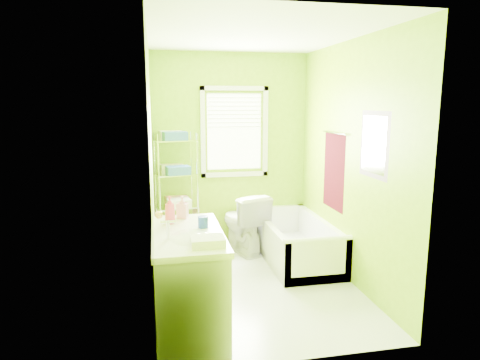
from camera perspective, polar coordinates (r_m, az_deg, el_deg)
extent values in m
plane|color=silver|center=(4.81, 1.89, -13.56)|extent=(2.90, 2.90, 0.00)
cube|color=#7EAD08|center=(5.85, -1.26, 3.99)|extent=(2.10, 0.04, 2.60)
cube|color=#7EAD08|center=(3.07, 8.18, -1.97)|extent=(2.10, 0.04, 2.60)
cube|color=#7EAD08|center=(4.33, -11.67, 1.50)|extent=(0.04, 2.90, 2.60)
cube|color=#7EAD08|center=(4.79, 14.31, 2.24)|extent=(0.04, 2.90, 2.60)
cube|color=white|center=(4.44, 2.10, 18.76)|extent=(2.10, 2.90, 0.04)
cube|color=white|center=(5.83, -0.77, 6.43)|extent=(0.74, 0.01, 1.01)
cube|color=white|center=(5.88, -0.72, 0.77)|extent=(0.92, 0.05, 0.06)
cube|color=white|center=(5.80, -0.75, 12.14)|extent=(0.92, 0.05, 0.06)
cube|color=white|center=(5.75, -4.98, 6.34)|extent=(0.06, 0.05, 1.22)
cube|color=white|center=(5.90, 3.40, 6.46)|extent=(0.06, 0.05, 1.22)
cube|color=white|center=(5.79, -0.73, 9.28)|extent=(0.72, 0.02, 0.50)
cube|color=white|center=(3.42, -11.36, -6.02)|extent=(0.02, 0.80, 2.00)
sphere|color=gold|center=(3.73, -10.78, -4.58)|extent=(0.07, 0.07, 0.07)
cube|color=#41070E|center=(5.12, 12.41, 1.13)|extent=(0.02, 0.58, 0.90)
cylinder|color=silver|center=(5.07, 12.45, 6.16)|extent=(0.02, 0.62, 0.02)
cube|color=#CC5972|center=(4.27, 17.48, 4.51)|extent=(0.02, 0.54, 0.64)
cube|color=white|center=(4.27, 17.38, 4.51)|extent=(0.01, 0.44, 0.54)
cube|color=white|center=(5.52, 7.24, -9.79)|extent=(0.76, 1.64, 0.11)
cube|color=white|center=(5.37, 3.76, -8.18)|extent=(0.08, 1.64, 0.49)
cube|color=white|center=(5.58, 10.67, -7.62)|extent=(0.08, 1.64, 0.49)
cube|color=white|center=(4.77, 10.30, -10.74)|extent=(0.76, 0.08, 0.49)
cube|color=white|center=(6.17, 4.98, -5.70)|extent=(0.76, 0.08, 0.49)
cylinder|color=white|center=(4.69, 10.40, -7.94)|extent=(0.76, 0.08, 0.08)
cylinder|color=#1336B9|center=(5.11, 8.85, -10.55)|extent=(0.34, 0.34, 0.06)
cylinder|color=yellow|center=(5.09, 8.87, -9.97)|extent=(0.32, 0.32, 0.05)
cube|color=#1336B9|center=(5.18, 8.52, -8.92)|extent=(0.24, 0.06, 0.22)
imported|color=white|center=(5.63, 0.42, -5.63)|extent=(0.64, 0.87, 0.80)
cube|color=silver|center=(3.82, -6.88, -13.49)|extent=(0.56, 1.13, 0.82)
cube|color=white|center=(3.67, -7.03, -7.26)|extent=(0.59, 1.16, 0.05)
ellipsoid|color=white|center=(3.53, -6.51, -8.07)|extent=(0.39, 0.51, 0.14)
cylinder|color=silver|center=(3.49, -9.57, -6.64)|extent=(0.03, 0.03, 0.16)
cylinder|color=silver|center=(3.47, -9.61, -5.54)|extent=(0.12, 0.02, 0.02)
imported|color=#EC4571|center=(3.90, -9.33, -3.97)|extent=(0.12, 0.12, 0.25)
imported|color=#EE9AC2|center=(4.07, -7.69, -3.58)|extent=(0.12, 0.12, 0.21)
cylinder|color=#1A3AAA|center=(3.76, -4.94, -5.60)|extent=(0.09, 0.09, 0.10)
cube|color=white|center=(3.31, -4.34, -8.14)|extent=(0.26, 0.20, 0.06)
cylinder|color=silver|center=(5.48, -10.66, -2.13)|extent=(0.02, 0.02, 1.56)
cylinder|color=silver|center=(5.77, -11.22, -1.52)|extent=(0.02, 0.02, 1.56)
cylinder|color=silver|center=(5.59, -5.65, -1.75)|extent=(0.02, 0.02, 1.56)
cylinder|color=silver|center=(5.88, -6.45, -1.17)|extent=(0.02, 0.02, 1.56)
cube|color=silver|center=(5.84, -8.31, -7.74)|extent=(0.57, 0.41, 0.02)
cube|color=silver|center=(5.72, -8.43, -3.55)|extent=(0.57, 0.41, 0.02)
cube|color=silver|center=(5.63, -8.55, 0.80)|extent=(0.57, 0.41, 0.02)
cube|color=silver|center=(5.58, -8.67, 5.25)|extent=(0.57, 0.41, 0.02)
cube|color=#3064AE|center=(5.47, -8.65, 5.82)|extent=(0.32, 0.24, 0.11)
cube|color=white|center=(5.68, -9.24, 5.96)|extent=(0.32, 0.24, 0.11)
cube|color=#3064AE|center=(5.53, -8.24, 1.29)|extent=(0.32, 0.24, 0.11)
cube|color=#D3D683|center=(5.73, -9.11, 1.58)|extent=(0.32, 0.24, 0.11)
cube|color=white|center=(5.63, -8.15, -3.10)|extent=(0.32, 0.24, 0.11)
cube|color=#EA9FBA|center=(5.83, -8.47, -2.65)|extent=(0.32, 0.24, 0.11)
cube|color=#EA9FBA|center=(5.85, -5.88, -5.82)|extent=(0.07, 0.27, 0.49)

